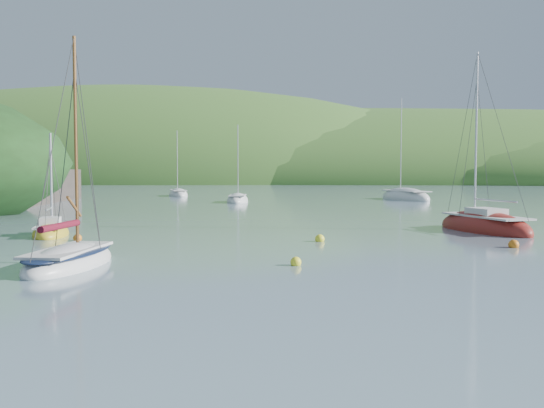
# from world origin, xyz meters

# --- Properties ---
(ground) EXTENTS (700.00, 700.00, 0.00)m
(ground) POSITION_xyz_m (0.00, 0.00, 0.00)
(ground) COLOR slate
(ground) RESTS_ON ground
(shoreline_hills) EXTENTS (690.00, 135.00, 56.00)m
(shoreline_hills) POSITION_xyz_m (-9.66, 172.42, 0.00)
(shoreline_hills) COLOR #296225
(shoreline_hills) RESTS_ON ground
(daysailer_white) EXTENTS (2.23, 5.82, 8.89)m
(daysailer_white) POSITION_xyz_m (-5.65, -0.01, 0.21)
(daysailer_white) COLOR silver
(daysailer_white) RESTS_ON ground
(sloop_red) EXTENTS (5.20, 7.85, 11.00)m
(sloop_red) POSITION_xyz_m (12.33, 14.11, 0.21)
(sloop_red) COLOR maroon
(sloop_red) RESTS_ON ground
(sailboat_yellow) EXTENTS (3.05, 4.78, 5.92)m
(sailboat_yellow) POSITION_xyz_m (-10.94, 9.74, 0.16)
(sailboat_yellow) COLOR gold
(sailboat_yellow) RESTS_ON ground
(distant_sloop_a) EXTENTS (2.75, 6.49, 9.04)m
(distant_sloop_a) POSITION_xyz_m (-6.01, 43.29, 0.16)
(distant_sloop_a) COLOR silver
(distant_sloop_a) RESTS_ON ground
(distant_sloop_b) EXTENTS (6.53, 9.51, 12.83)m
(distant_sloop_b) POSITION_xyz_m (12.54, 50.32, 0.21)
(distant_sloop_b) COLOR silver
(distant_sloop_b) RESTS_ON ground
(distant_sloop_c) EXTENTS (4.49, 7.01, 9.44)m
(distant_sloop_c) POSITION_xyz_m (-16.05, 57.61, 0.17)
(distant_sloop_c) COLOR silver
(distant_sloop_c) RESTS_ON ground
(mooring_buoys) EXTENTS (20.85, 7.86, 0.47)m
(mooring_buoys) POSITION_xyz_m (1.89, 5.87, 0.12)
(mooring_buoys) COLOR yellow
(mooring_buoys) RESTS_ON ground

